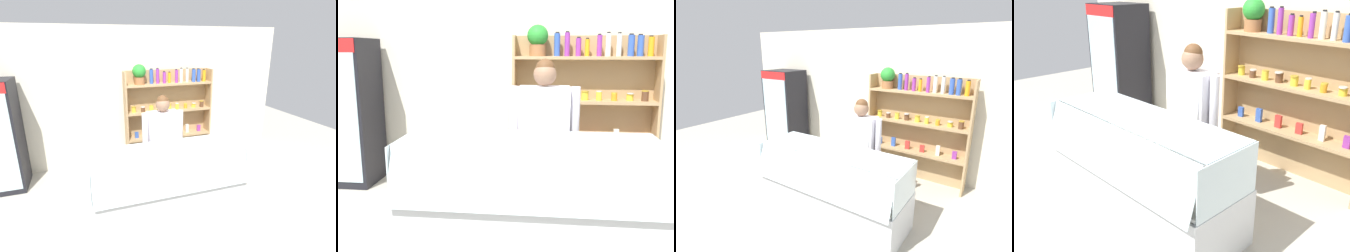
{
  "view_description": "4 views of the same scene",
  "coord_description": "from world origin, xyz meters",
  "views": [
    {
      "loc": [
        -0.82,
        -3.17,
        2.43
      ],
      "look_at": [
        0.47,
        0.62,
        1.11
      ],
      "focal_mm": 28.0,
      "sensor_mm": 36.0,
      "label": 1
    },
    {
      "loc": [
        0.39,
        -2.99,
        1.72
      ],
      "look_at": [
        0.01,
        0.33,
        1.04
      ],
      "focal_mm": 40.0,
      "sensor_mm": 36.0,
      "label": 2
    },
    {
      "loc": [
        2.2,
        -2.68,
        2.35
      ],
      "look_at": [
        0.11,
        0.45,
        1.21
      ],
      "focal_mm": 28.0,
      "sensor_mm": 36.0,
      "label": 3
    },
    {
      "loc": [
        2.81,
        -2.02,
        2.19
      ],
      "look_at": [
        0.44,
        0.31,
        0.89
      ],
      "focal_mm": 40.0,
      "sensor_mm": 36.0,
      "label": 4
    }
  ],
  "objects": [
    {
      "name": "ground_plane",
      "position": [
        0.0,
        0.0,
        0.0
      ],
      "size": [
        12.0,
        12.0,
        0.0
      ],
      "primitive_type": "plane",
      "color": "#B7B2A3"
    },
    {
      "name": "back_wall",
      "position": [
        0.0,
        1.97,
        1.35
      ],
      "size": [
        6.8,
        0.1,
        2.7
      ],
      "primitive_type": "cube",
      "color": "silver",
      "rests_on": "ground"
    },
    {
      "name": "drinks_fridge",
      "position": [
        -2.21,
        1.5,
        0.93
      ],
      "size": [
        0.76,
        0.66,
        1.86
      ],
      "color": "black",
      "rests_on": "ground"
    },
    {
      "name": "shelving_unit",
      "position": [
        0.78,
        1.68,
        1.14
      ],
      "size": [
        1.75,
        0.29,
        2.01
      ],
      "color": "tan",
      "rests_on": "ground"
    },
    {
      "name": "deli_display_case",
      "position": [
        0.23,
        -0.04,
        0.31
      ],
      "size": [
        2.14,
        0.81,
        1.01
      ],
      "color": "silver",
      "rests_on": "ground"
    },
    {
      "name": "shop_clerk",
      "position": [
        0.36,
        0.53,
        0.97
      ],
      "size": [
        0.67,
        0.25,
        1.64
      ],
      "color": "#2D2D38",
      "rests_on": "ground"
    }
  ]
}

